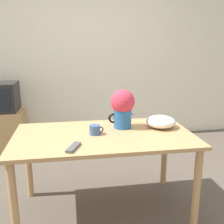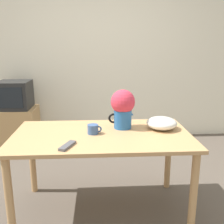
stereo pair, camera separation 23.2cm
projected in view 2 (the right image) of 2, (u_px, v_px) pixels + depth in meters
ground_plane at (99, 208)px, 2.41m from camera, size 12.00×12.00×0.00m
wall_back at (97, 56)px, 4.02m from camera, size 8.00×0.05×2.60m
table at (102, 144)px, 2.23m from camera, size 1.50×0.84×0.73m
flower_vase at (123, 107)px, 2.32m from camera, size 0.24×0.22×0.35m
coffee_mug at (93, 129)px, 2.20m from camera, size 0.12×0.09×0.08m
white_bowl at (162, 123)px, 2.33m from camera, size 0.27×0.27×0.11m
remote_control at (67, 146)px, 1.92m from camera, size 0.12×0.19×0.02m
tv_stand at (18, 128)px, 3.80m from camera, size 0.56×0.49×0.58m
tv_set at (15, 95)px, 3.68m from camera, size 0.43×0.46×0.39m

